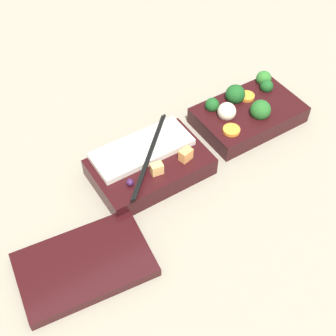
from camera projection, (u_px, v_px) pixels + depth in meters
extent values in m
plane|color=gray|center=(208.00, 146.00, 0.91)|extent=(3.00, 3.00, 0.00)
cube|color=black|center=(248.00, 115.00, 0.94)|extent=(0.21, 0.13, 0.04)
sphere|color=#19511E|center=(212.00, 105.00, 0.92)|extent=(0.03, 0.03, 0.03)
sphere|color=#2D7028|center=(264.00, 78.00, 0.97)|extent=(0.03, 0.03, 0.03)
sphere|color=#236023|center=(260.00, 110.00, 0.90)|extent=(0.04, 0.04, 0.04)
sphere|color=#19511E|center=(235.00, 94.00, 0.94)|extent=(0.04, 0.04, 0.04)
sphere|color=#19511E|center=(267.00, 86.00, 0.96)|extent=(0.03, 0.03, 0.03)
cylinder|color=orange|center=(231.00, 130.00, 0.88)|extent=(0.03, 0.03, 0.01)
cylinder|color=orange|center=(247.00, 96.00, 0.94)|extent=(0.04, 0.04, 0.01)
sphere|color=beige|center=(227.00, 112.00, 0.90)|extent=(0.04, 0.04, 0.04)
cube|color=black|center=(150.00, 167.00, 0.85)|extent=(0.21, 0.13, 0.04)
cube|color=silver|center=(142.00, 149.00, 0.84)|extent=(0.18, 0.08, 0.01)
cube|color=#F4A356|center=(186.00, 155.00, 0.83)|extent=(0.03, 0.02, 0.02)
cube|color=#EAB266|center=(157.00, 169.00, 0.81)|extent=(0.02, 0.02, 0.02)
sphere|color=#381942|center=(130.00, 182.00, 0.79)|extent=(0.01, 0.01, 0.01)
cylinder|color=black|center=(148.00, 155.00, 0.82)|extent=(0.15, 0.15, 0.01)
cylinder|color=black|center=(152.00, 155.00, 0.82)|extent=(0.15, 0.15, 0.01)
cube|color=black|center=(85.00, 265.00, 0.72)|extent=(0.22, 0.15, 0.02)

